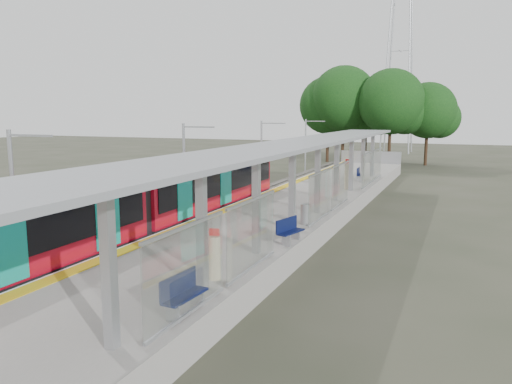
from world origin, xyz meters
TOP-DOWN VIEW (x-y plane):
  - trackbed at (-4.50, 20.00)m, footprint 3.00×70.00m
  - platform at (0.00, 20.00)m, footprint 6.00×50.00m
  - tactile_strip at (-2.55, 20.00)m, footprint 0.60×50.00m
  - end_fence at (0.00, 44.95)m, footprint 6.00×0.10m
  - train at (-4.50, 10.96)m, footprint 2.74×27.60m
  - canopy at (1.61, 16.19)m, footprint 3.27×38.00m
  - pylon at (-1.00, 73.00)m, footprint 8.00×4.00m
  - tree_cluster at (-2.28, 54.24)m, footprint 18.41×11.01m
  - catenary_masts at (-6.22, 19.00)m, footprint 2.08×48.16m
  - bench_near at (2.40, 4.22)m, footprint 0.56×1.50m
  - bench_mid at (2.62, 11.82)m, footprint 0.76×1.46m
  - bench_far at (1.54, 31.34)m, footprint 0.50×1.38m
  - info_pillar_near at (1.98, 6.81)m, footprint 0.35×0.35m
  - info_pillar_far at (1.72, 26.41)m, footprint 0.45×0.45m
  - litter_bin at (2.26, 15.15)m, footprint 0.55×0.55m

SIDE VIEW (x-z plane):
  - trackbed at x=-4.50m, z-range 0.00..0.24m
  - platform at x=0.00m, z-range 0.00..1.00m
  - tactile_strip at x=-2.55m, z-range 1.00..1.02m
  - litter_bin at x=2.26m, z-range 1.00..1.92m
  - bench_far at x=1.54m, z-range 1.02..1.95m
  - bench_mid at x=2.62m, z-range 1.03..1.98m
  - bench_near at x=2.40m, z-range 1.03..2.03m
  - end_fence at x=0.00m, z-range 1.00..2.20m
  - info_pillar_near at x=1.98m, z-range 0.90..2.47m
  - info_pillar_far at x=1.72m, z-range 0.87..2.86m
  - train at x=-4.50m, z-range 0.24..3.86m
  - catenary_masts at x=-6.22m, z-range 0.21..5.61m
  - canopy at x=1.61m, z-range 2.37..6.03m
  - tree_cluster at x=-2.28m, z-range 1.28..12.91m
  - pylon at x=-1.00m, z-range 0.00..38.00m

